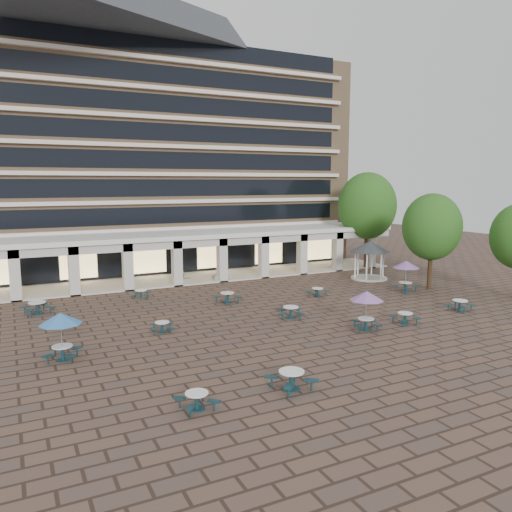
% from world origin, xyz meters
% --- Properties ---
extents(ground, '(120.00, 120.00, 0.00)m').
position_xyz_m(ground, '(0.00, 0.00, 0.00)').
color(ground, brown).
rests_on(ground, ground).
extents(apartment_building, '(40.00, 15.50, 25.20)m').
position_xyz_m(apartment_building, '(0.00, 25.47, 12.60)').
color(apartment_building, '#A4825D').
rests_on(apartment_building, ground).
extents(retail_arcade, '(42.00, 6.60, 4.40)m').
position_xyz_m(retail_arcade, '(0.00, 14.80, 3.00)').
color(retail_arcade, white).
rests_on(retail_arcade, ground).
extents(picnic_table_0, '(1.68, 1.68, 0.70)m').
position_xyz_m(picnic_table_0, '(-8.68, -11.00, 0.42)').
color(picnic_table_0, '#123137').
rests_on(picnic_table_0, ground).
extents(picnic_table_1, '(2.04, 2.04, 0.84)m').
position_xyz_m(picnic_table_1, '(-4.34, -11.00, 0.50)').
color(picnic_table_1, '#123137').
rests_on(picnic_table_1, ground).
extents(picnic_table_3, '(1.65, 1.65, 0.70)m').
position_xyz_m(picnic_table_3, '(7.34, -5.37, 0.42)').
color(picnic_table_3, '#123137').
rests_on(picnic_table_3, ground).
extents(picnic_table_4, '(2.12, 2.12, 2.45)m').
position_xyz_m(picnic_table_4, '(-12.90, -2.77, 2.08)').
color(picnic_table_4, '#123137').
rests_on(picnic_table_4, ground).
extents(picnic_table_5, '(1.69, 1.69, 0.65)m').
position_xyz_m(picnic_table_5, '(-7.07, -0.36, 0.39)').
color(picnic_table_5, '#123137').
rests_on(picnic_table_5, ground).
extents(picnic_table_6, '(2.08, 2.08, 2.40)m').
position_xyz_m(picnic_table_6, '(4.18, -5.41, 2.04)').
color(picnic_table_6, '#123137').
rests_on(picnic_table_6, ground).
extents(picnic_table_7, '(2.03, 2.03, 0.77)m').
position_xyz_m(picnic_table_7, '(13.02, -4.66, 0.46)').
color(picnic_table_7, '#123137').
rests_on(picnic_table_7, ground).
extents(picnic_table_8, '(2.26, 2.26, 0.86)m').
position_xyz_m(picnic_table_8, '(-13.55, 7.52, 0.51)').
color(picnic_table_8, '#123137').
rests_on(picnic_table_8, ground).
extents(picnic_table_9, '(2.12, 2.12, 0.77)m').
position_xyz_m(picnic_table_9, '(1.47, -1.00, 0.46)').
color(picnic_table_9, '#123137').
rests_on(picnic_table_9, ground).
extents(picnic_table_10, '(2.07, 2.07, 0.78)m').
position_xyz_m(picnic_table_10, '(-0.65, 4.75, 0.47)').
color(picnic_table_10, '#123137').
rests_on(picnic_table_10, ground).
extents(picnic_table_11, '(2.22, 2.22, 2.56)m').
position_xyz_m(picnic_table_11, '(14.00, 1.78, 2.17)').
color(picnic_table_11, '#123137').
rests_on(picnic_table_11, ground).
extents(picnic_table_12, '(1.71, 1.71, 0.65)m').
position_xyz_m(picnic_table_12, '(-6.07, 9.08, 0.39)').
color(picnic_table_12, '#123137').
rests_on(picnic_table_12, ground).
extents(picnic_table_13, '(1.82, 1.82, 0.66)m').
position_xyz_m(picnic_table_13, '(6.59, 3.56, 0.40)').
color(picnic_table_13, '#123137').
rests_on(picnic_table_13, ground).
extents(gazebo, '(3.76, 3.76, 3.50)m').
position_xyz_m(gazebo, '(14.86, 7.50, 2.64)').
color(gazebo, beige).
rests_on(gazebo, ground).
extents(tree_east_a, '(4.83, 4.83, 8.04)m').
position_xyz_m(tree_east_a, '(16.54, 1.70, 5.25)').
color(tree_east_a, '#3A2917').
rests_on(tree_east_a, ground).
extents(tree_east_c, '(5.98, 5.98, 9.96)m').
position_xyz_m(tree_east_c, '(18.31, 12.35, 6.51)').
color(tree_east_c, '#3A2917').
rests_on(tree_east_c, ground).
extents(planter_left, '(1.50, 0.89, 1.36)m').
position_xyz_m(planter_left, '(-1.57, 12.90, 0.59)').
color(planter_left, gray).
rests_on(planter_left, ground).
extents(planter_right, '(1.50, 0.65, 1.32)m').
position_xyz_m(planter_right, '(2.23, 12.90, 0.55)').
color(planter_right, gray).
rests_on(planter_right, ground).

